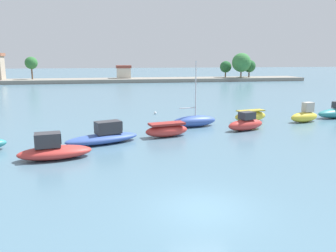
{
  "coord_description": "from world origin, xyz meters",
  "views": [
    {
      "loc": [
        -3.74,
        -12.53,
        6.12
      ],
      "look_at": [
        1.17,
        14.59,
        0.54
      ],
      "focal_mm": 36.08,
      "sensor_mm": 36.0,
      "label": 1
    }
  ],
  "objects_px": {
    "moored_boat_2": "(54,150)",
    "moored_boat_3": "(104,136)",
    "moored_boat_5": "(194,121)",
    "moored_boat_6": "(246,123)",
    "mooring_buoy_3": "(155,113)",
    "moored_boat_4": "(167,130)",
    "moored_boat_7": "(250,116)",
    "moored_boat_8": "(305,116)"
  },
  "relations": [
    {
      "from": "moored_boat_7",
      "to": "moored_boat_6",
      "type": "bearing_deg",
      "value": -131.3
    },
    {
      "from": "moored_boat_3",
      "to": "moored_boat_7",
      "type": "relative_size",
      "value": 1.57
    },
    {
      "from": "moored_boat_2",
      "to": "moored_boat_8",
      "type": "relative_size",
      "value": 1.34
    },
    {
      "from": "mooring_buoy_3",
      "to": "moored_boat_4",
      "type": "bearing_deg",
      "value": -93.31
    },
    {
      "from": "moored_boat_4",
      "to": "moored_boat_7",
      "type": "xyz_separation_m",
      "value": [
        9.15,
        4.84,
        0.02
      ]
    },
    {
      "from": "moored_boat_6",
      "to": "moored_boat_2",
      "type": "bearing_deg",
      "value": -177.37
    },
    {
      "from": "moored_boat_7",
      "to": "moored_boat_8",
      "type": "relative_size",
      "value": 1.05
    },
    {
      "from": "moored_boat_4",
      "to": "moored_boat_7",
      "type": "bearing_deg",
      "value": 15.81
    },
    {
      "from": "moored_boat_3",
      "to": "moored_boat_5",
      "type": "bearing_deg",
      "value": 10.83
    },
    {
      "from": "moored_boat_2",
      "to": "moored_boat_7",
      "type": "height_order",
      "value": "moored_boat_2"
    },
    {
      "from": "moored_boat_6",
      "to": "moored_boat_3",
      "type": "bearing_deg",
      "value": 172.89
    },
    {
      "from": "moored_boat_6",
      "to": "moored_boat_7",
      "type": "distance_m",
      "value": 4.21
    },
    {
      "from": "moored_boat_8",
      "to": "moored_boat_2",
      "type": "bearing_deg",
      "value": -175.02
    },
    {
      "from": "moored_boat_2",
      "to": "moored_boat_8",
      "type": "xyz_separation_m",
      "value": [
        22.15,
        8.4,
        0.08
      ]
    },
    {
      "from": "moored_boat_7",
      "to": "moored_boat_2",
      "type": "bearing_deg",
      "value": -163.18
    },
    {
      "from": "moored_boat_6",
      "to": "mooring_buoy_3",
      "type": "xyz_separation_m",
      "value": [
        -6.49,
        9.73,
        -0.46
      ]
    },
    {
      "from": "moored_boat_2",
      "to": "moored_boat_7",
      "type": "xyz_separation_m",
      "value": [
        17.04,
        9.51,
        0.0
      ]
    },
    {
      "from": "moored_boat_7",
      "to": "mooring_buoy_3",
      "type": "height_order",
      "value": "moored_boat_7"
    },
    {
      "from": "moored_boat_2",
      "to": "moored_boat_3",
      "type": "height_order",
      "value": "moored_boat_2"
    },
    {
      "from": "moored_boat_6",
      "to": "moored_boat_8",
      "type": "relative_size",
      "value": 1.11
    },
    {
      "from": "moored_boat_3",
      "to": "moored_boat_6",
      "type": "height_order",
      "value": "moored_boat_3"
    },
    {
      "from": "moored_boat_2",
      "to": "moored_boat_5",
      "type": "relative_size",
      "value": 0.79
    },
    {
      "from": "moored_boat_2",
      "to": "moored_boat_6",
      "type": "relative_size",
      "value": 1.21
    },
    {
      "from": "moored_boat_6",
      "to": "moored_boat_8",
      "type": "xyz_separation_m",
      "value": [
        7.14,
        2.57,
        0.03
      ]
    },
    {
      "from": "moored_boat_2",
      "to": "mooring_buoy_3",
      "type": "xyz_separation_m",
      "value": [
        8.51,
        15.56,
        -0.41
      ]
    },
    {
      "from": "moored_boat_2",
      "to": "moored_boat_3",
      "type": "distance_m",
      "value": 4.52
    },
    {
      "from": "moored_boat_8",
      "to": "mooring_buoy_3",
      "type": "bearing_deg",
      "value": 136.49
    },
    {
      "from": "moored_boat_2",
      "to": "mooring_buoy_3",
      "type": "height_order",
      "value": "moored_boat_2"
    },
    {
      "from": "moored_boat_7",
      "to": "moored_boat_8",
      "type": "height_order",
      "value": "moored_boat_8"
    },
    {
      "from": "moored_boat_4",
      "to": "moored_boat_8",
      "type": "distance_m",
      "value": 14.74
    },
    {
      "from": "moored_boat_3",
      "to": "moored_boat_7",
      "type": "height_order",
      "value": "moored_boat_3"
    },
    {
      "from": "moored_boat_3",
      "to": "moored_boat_5",
      "type": "relative_size",
      "value": 0.97
    },
    {
      "from": "moored_boat_3",
      "to": "mooring_buoy_3",
      "type": "bearing_deg",
      "value": 45.97
    },
    {
      "from": "mooring_buoy_3",
      "to": "moored_boat_6",
      "type": "bearing_deg",
      "value": -56.32
    },
    {
      "from": "moored_boat_5",
      "to": "moored_boat_2",
      "type": "bearing_deg",
      "value": -154.77
    },
    {
      "from": "moored_boat_8",
      "to": "moored_boat_3",
      "type": "bearing_deg",
      "value": 178.87
    },
    {
      "from": "moored_boat_3",
      "to": "mooring_buoy_3",
      "type": "relative_size",
      "value": 20.14
    },
    {
      "from": "moored_boat_6",
      "to": "moored_boat_7",
      "type": "bearing_deg",
      "value": 42.43
    },
    {
      "from": "moored_boat_6",
      "to": "mooring_buoy_3",
      "type": "height_order",
      "value": "moored_boat_6"
    },
    {
      "from": "moored_boat_7",
      "to": "moored_boat_4",
      "type": "bearing_deg",
      "value": -164.49
    },
    {
      "from": "moored_boat_3",
      "to": "moored_boat_7",
      "type": "distance_m",
      "value": 15.33
    },
    {
      "from": "moored_boat_6",
      "to": "moored_boat_7",
      "type": "height_order",
      "value": "moored_boat_6"
    }
  ]
}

